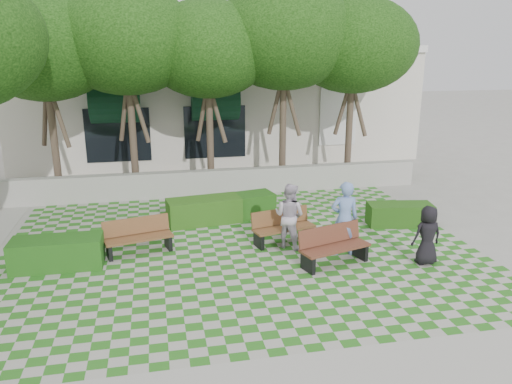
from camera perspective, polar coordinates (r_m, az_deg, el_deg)
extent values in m
plane|color=gray|center=(12.10, -0.90, -8.47)|extent=(90.00, 90.00, 0.00)
plane|color=#2B721E|center=(13.00, -1.73, -6.64)|extent=(12.00, 12.00, 0.00)
cube|color=#9E9B93|center=(17.74, -4.64, 1.10)|extent=(15.00, 0.36, 0.90)
cube|color=#552B1D|center=(12.15, 9.05, -6.31)|extent=(1.84, 1.03, 0.06)
cube|color=#552B1D|center=(12.24, 8.38, -4.78)|extent=(1.72, 0.64, 0.44)
cube|color=black|center=(11.80, 5.95, -8.07)|extent=(0.24, 0.50, 0.43)
cube|color=black|center=(12.70, 11.84, -6.55)|extent=(0.24, 0.50, 0.43)
cube|color=brown|center=(13.33, 3.23, -4.15)|extent=(1.77, 0.92, 0.06)
cube|color=brown|center=(13.44, 2.74, -2.81)|extent=(1.67, 0.54, 0.42)
cube|color=black|center=(13.08, 0.33, -5.54)|extent=(0.21, 0.48, 0.41)
cube|color=black|center=(13.77, 5.96, -4.50)|extent=(0.21, 0.48, 0.41)
cube|color=brown|center=(12.98, -13.25, -5.14)|extent=(1.77, 0.91, 0.06)
cube|color=brown|center=(13.12, -13.55, -3.75)|extent=(1.67, 0.52, 0.42)
cube|color=black|center=(12.94, -16.44, -6.48)|extent=(0.20, 0.48, 0.41)
cube|color=black|center=(13.22, -10.00, -5.55)|extent=(0.20, 0.48, 0.41)
cube|color=#1E4713|center=(15.28, 16.10, -2.48)|extent=(1.96, 1.05, 0.65)
cube|color=#1C4A13|center=(15.34, -1.75, -1.62)|extent=(2.18, 1.24, 0.72)
cube|color=#245015|center=(14.93, -5.94, -2.14)|extent=(2.26, 1.15, 0.76)
cube|color=#1B4C14|center=(12.80, -21.76, -6.49)|extent=(2.09, 0.85, 0.73)
imported|color=#6D8AC7|center=(12.63, 10.07, -3.00)|extent=(0.75, 0.55, 1.90)
imported|color=black|center=(12.64, 18.99, -4.72)|extent=(0.72, 0.48, 1.46)
imported|color=silver|center=(12.94, 3.82, -2.72)|extent=(1.06, 1.05, 1.72)
cylinder|color=#47382B|center=(19.01, -22.04, 5.22)|extent=(0.26, 0.26, 3.64)
ellipsoid|color=#1E4C11|center=(18.74, -23.11, 15.01)|extent=(4.80, 4.80, 3.60)
cylinder|color=#47382B|center=(18.69, -13.88, 6.02)|extent=(0.26, 0.26, 3.81)
ellipsoid|color=#1E4C11|center=(18.43, -14.62, 16.48)|extent=(5.00, 5.00, 3.75)
cylinder|color=#47382B|center=(18.81, -5.27, 6.14)|extent=(0.26, 0.26, 3.58)
ellipsoid|color=#1E4C11|center=(18.52, -5.53, 15.93)|extent=(4.60, 4.60, 3.45)
cylinder|color=#47382B|center=(19.28, 3.07, 6.94)|extent=(0.26, 0.26, 3.92)
ellipsoid|color=#1E4C11|center=(19.04, 3.24, 17.39)|extent=(5.20, 5.20, 3.90)
cylinder|color=#47382B|center=(20.15, 10.57, 6.76)|extent=(0.26, 0.26, 3.70)
ellipsoid|color=#1E4C11|center=(19.89, 11.08, 16.18)|extent=(4.80, 4.80, 3.60)
cube|color=beige|center=(25.32, -4.76, 10.34)|extent=(18.00, 8.00, 5.00)
cube|color=white|center=(21.23, -3.54, 16.01)|extent=(18.00, 0.30, 0.30)
cube|color=black|center=(22.66, 9.36, 8.74)|extent=(1.40, 0.10, 2.40)
cylinder|color=#0E351F|center=(21.14, -15.79, 10.02)|extent=(3.00, 1.80, 1.80)
cube|color=black|center=(21.32, -15.50, 6.28)|extent=(2.60, 0.08, 2.20)
cylinder|color=#0E351F|center=(21.24, -4.80, 10.59)|extent=(3.00, 1.80, 1.80)
cube|color=black|center=(21.42, -4.71, 6.86)|extent=(2.60, 0.08, 2.20)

